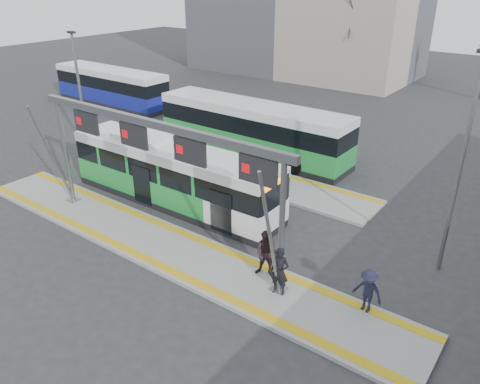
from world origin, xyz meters
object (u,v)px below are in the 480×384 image
object	(u,v)px
gantry	(154,147)
passenger_c	(368,291)
hero_bus	(173,175)
passenger_a	(280,271)
passenger_b	(267,254)

from	to	relation	value
gantry	passenger_c	size ratio (longest dim) A/B	8.19
gantry	passenger_c	bearing A→B (deg)	5.28
gantry	hero_bus	distance (m)	4.77
hero_bus	passenger_a	bearing A→B (deg)	-22.45
gantry	passenger_b	distance (m)	5.97
gantry	passenger_b	xyz separation A→B (m)	(5.00, 0.51, -3.22)
gantry	passenger_a	xyz separation A→B (m)	(5.93, -0.10, -3.25)
hero_bus	passenger_c	distance (m)	11.23
passenger_b	gantry	bearing A→B (deg)	168.96
gantry	passenger_c	world-z (taller)	gantry
passenger_c	hero_bus	bearing A→B (deg)	173.59
hero_bus	passenger_a	distance (m)	8.77
passenger_a	gantry	bearing A→B (deg)	169.13
passenger_a	passenger_c	bearing A→B (deg)	7.82
gantry	passenger_b	world-z (taller)	gantry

